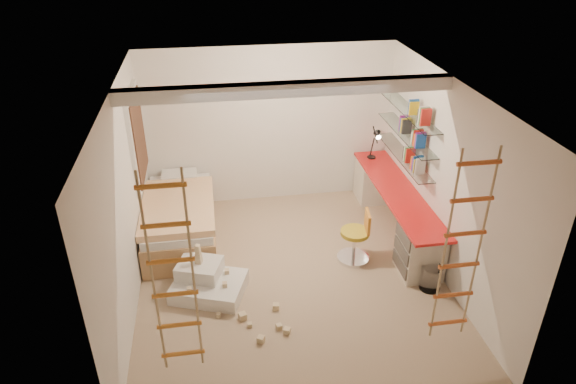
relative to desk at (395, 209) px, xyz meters
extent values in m
plane|color=tan|center=(-1.72, -0.86, -0.40)|extent=(4.50, 4.50, 0.00)
cube|color=white|center=(-1.72, -0.56, 2.12)|extent=(4.00, 0.18, 0.16)
cube|color=white|center=(-3.69, 0.64, 1.15)|extent=(0.06, 1.15, 1.35)
cube|color=#4C2D1E|center=(-3.65, 0.64, 1.15)|extent=(0.02, 1.00, 1.20)
cylinder|color=white|center=(0.03, -1.37, -0.23)|extent=(0.27, 0.27, 0.34)
cube|color=red|center=(0.00, -0.03, 0.33)|extent=(0.55, 2.80, 0.04)
cube|color=beige|center=(0.00, 1.07, -0.05)|extent=(0.52, 0.55, 0.71)
cube|color=beige|center=(0.00, -1.03, -0.05)|extent=(0.52, 0.55, 0.71)
cube|color=#4C4742|center=(-0.27, -1.03, 0.21)|extent=(0.02, 0.50, 0.18)
cube|color=#4C4742|center=(-0.27, -1.03, -0.01)|extent=(0.02, 0.50, 0.18)
cube|color=#4C4742|center=(-0.27, -1.03, -0.23)|extent=(0.02, 0.50, 0.18)
cube|color=white|center=(0.15, 0.27, 0.75)|extent=(0.25, 1.80, 0.01)
cube|color=white|center=(0.15, 0.27, 1.10)|extent=(0.25, 1.80, 0.01)
cube|color=white|center=(0.15, 0.27, 1.45)|extent=(0.25, 1.80, 0.01)
cube|color=#AD7F51|center=(-3.20, 0.37, -0.18)|extent=(1.00, 2.00, 0.45)
cube|color=white|center=(-3.20, 0.37, 0.11)|extent=(0.95, 1.95, 0.12)
cube|color=orange|center=(-3.20, 0.22, 0.22)|extent=(1.02, 1.60, 0.10)
cube|color=white|center=(-3.20, 1.17, 0.23)|extent=(0.55, 0.35, 0.12)
cylinder|color=black|center=(-0.05, 1.12, 0.36)|extent=(0.14, 0.14, 0.02)
cylinder|color=black|center=(-0.05, 1.12, 0.55)|extent=(0.02, 0.15, 0.36)
cylinder|color=black|center=(-0.05, 1.02, 0.80)|extent=(0.02, 0.27, 0.20)
cone|color=black|center=(-0.05, 0.90, 0.85)|extent=(0.12, 0.14, 0.15)
cylinder|color=#FFEABF|center=(-0.05, 0.86, 0.82)|extent=(0.08, 0.04, 0.08)
cylinder|color=gold|center=(-0.79, -0.59, 0.04)|extent=(0.45, 0.45, 0.06)
cube|color=orange|center=(-0.63, -0.62, 0.22)|extent=(0.08, 0.31, 0.29)
cylinder|color=silver|center=(-0.79, -0.59, -0.16)|extent=(0.05, 0.05, 0.40)
cylinder|color=silver|center=(-0.79, -0.59, -0.38)|extent=(0.52, 0.52, 0.05)
cube|color=silver|center=(-2.82, -1.02, -0.31)|extent=(1.06, 0.94, 0.20)
cube|color=silver|center=(-2.92, -0.88, -0.11)|extent=(0.66, 0.60, 0.20)
cube|color=#CCB284|center=(-2.92, -0.88, 0.03)|extent=(0.10, 0.10, 0.08)
cube|color=#CCB284|center=(-2.92, -0.88, 0.10)|extent=(0.09, 0.09, 0.07)
cube|color=#CCB284|center=(-2.92, -0.88, 0.20)|extent=(0.08, 0.08, 0.12)
cube|color=#CCB284|center=(-2.62, -1.16, -0.18)|extent=(0.06, 0.06, 0.06)
cube|color=#CCB284|center=(-2.58, -0.90, -0.18)|extent=(0.06, 0.06, 0.06)
cube|color=#CCB284|center=(-3.06, -1.19, -0.18)|extent=(0.06, 0.06, 0.06)
cube|color=#CCB284|center=(-2.36, -1.71, -0.37)|extent=(0.07, 0.07, 0.07)
cube|color=#CCB284|center=(-2.02, -1.80, -0.37)|extent=(0.07, 0.07, 0.07)
cube|color=#CCB284|center=(-2.26, -1.98, -0.37)|extent=(0.07, 0.07, 0.07)
cube|color=#CCB284|center=(-1.94, -1.89, -0.37)|extent=(0.07, 0.07, 0.07)
cube|color=#CCB284|center=(-2.72, -1.49, -0.37)|extent=(0.07, 0.07, 0.07)
cube|color=#CCB284|center=(-2.43, -1.57, -0.37)|extent=(0.07, 0.07, 0.07)
cube|color=#CCB284|center=(-2.01, -1.46, -0.37)|extent=(0.07, 0.07, 0.07)
cube|color=white|center=(0.15, 0.27, 0.86)|extent=(0.14, 0.70, 0.22)
cube|color=#262626|center=(0.15, 0.27, 1.21)|extent=(0.14, 0.70, 0.22)
cube|color=yellow|center=(0.15, 0.27, 1.56)|extent=(0.14, 0.46, 0.22)
camera|label=1|loc=(-2.63, -6.31, 3.93)|focal=32.00mm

